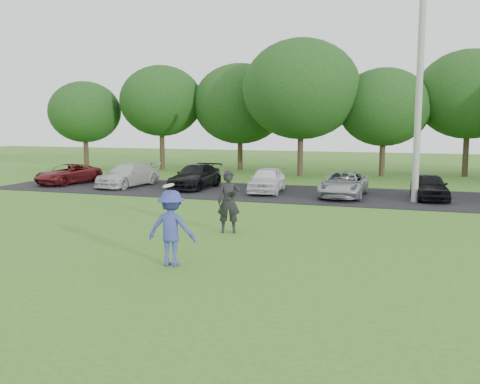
% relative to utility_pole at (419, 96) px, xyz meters
% --- Properties ---
extents(ground, '(100.00, 100.00, 0.00)m').
position_rel_utility_pole_xyz_m(ground, '(-5.11, -11.92, -4.52)').
color(ground, '#397320').
rests_on(ground, ground).
extents(parking_lot, '(32.00, 6.50, 0.03)m').
position_rel_utility_pole_xyz_m(parking_lot, '(-5.11, 1.08, -4.51)').
color(parking_lot, black).
rests_on(parking_lot, ground).
extents(utility_pole, '(0.28, 0.28, 9.05)m').
position_rel_utility_pole_xyz_m(utility_pole, '(0.00, 0.00, 0.00)').
color(utility_pole, '#9D9E99').
rests_on(utility_pole, ground).
extents(frisbee_player, '(1.26, 0.81, 2.03)m').
position_rel_utility_pole_xyz_m(frisbee_player, '(-5.48, -12.49, -3.60)').
color(frisbee_player, '#37429B').
rests_on(frisbee_player, ground).
extents(camera_bystander, '(0.82, 0.65, 1.96)m').
position_rel_utility_pole_xyz_m(camera_bystander, '(-5.47, -8.44, -3.54)').
color(camera_bystander, black).
rests_on(camera_bystander, ground).
extents(parked_cars, '(28.57, 4.85, 1.23)m').
position_rel_utility_pole_xyz_m(parked_cars, '(-6.61, 1.03, -3.91)').
color(parked_cars, '#591315').
rests_on(parked_cars, parking_lot).
extents(tree_row, '(42.39, 9.85, 8.64)m').
position_rel_utility_pole_xyz_m(tree_row, '(-3.59, 10.84, 0.38)').
color(tree_row, '#38281C').
rests_on(tree_row, ground).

